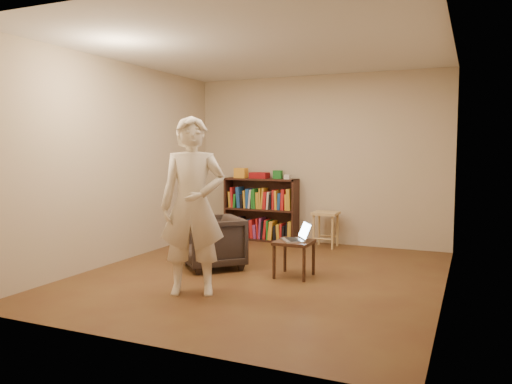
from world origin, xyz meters
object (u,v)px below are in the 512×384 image
at_px(person, 193,206).
at_px(stool, 326,219).
at_px(armchair, 212,242).
at_px(bookshelf, 261,213).
at_px(side_table, 294,247).
at_px(laptop, 298,236).

bearing_deg(person, stool, 54.77).
bearing_deg(person, armchair, 84.68).
relative_size(bookshelf, armchair, 1.70).
bearing_deg(stool, side_table, -85.49).
distance_m(bookshelf, laptop, 2.36).
distance_m(bookshelf, side_table, 2.35).
height_order(bookshelf, laptop, bookshelf).
bearing_deg(stool, person, -101.25).
distance_m(bookshelf, person, 3.12).
height_order(armchair, laptop, armchair).
height_order(bookshelf, armchair, bookshelf).
height_order(stool, armchair, armchair).
relative_size(stool, laptop, 1.26).
relative_size(bookshelf, side_table, 2.86).
bearing_deg(person, laptop, 30.70).
bearing_deg(armchair, laptop, 46.05).
relative_size(laptop, person, 0.23).
bearing_deg(person, bookshelf, 76.09).
bearing_deg(side_table, laptop, 27.32).
relative_size(armchair, side_table, 1.68).
relative_size(stool, person, 0.29).
xyz_separation_m(side_table, laptop, (0.04, 0.02, 0.12)).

